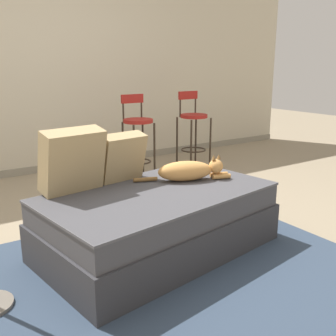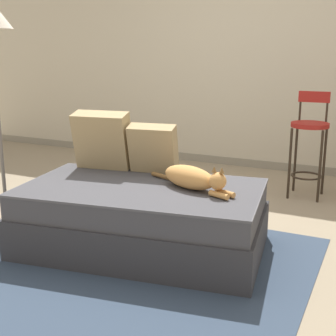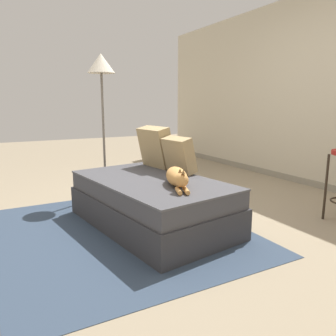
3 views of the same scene
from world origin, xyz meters
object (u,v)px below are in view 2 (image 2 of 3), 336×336
Objects in this scene: couch at (142,217)px; throw_pillow_corner at (103,140)px; bar_stool_near_window at (309,137)px; throw_pillow_middle at (153,148)px; cat at (193,178)px.

throw_pillow_corner is at bearing 149.06° from couch.
bar_stool_near_window is at bearing 47.66° from throw_pillow_corner.
couch is at bearing -115.10° from bar_stool_near_window.
couch is 0.55m from throw_pillow_middle.
throw_pillow_corner is 1.94m from bar_stool_near_window.
bar_stool_near_window is (0.47, 1.64, 0.04)m from cat.
couch is 1.93m from bar_stool_near_window.
throw_pillow_corner is 0.64× the size of cat.
bar_stool_near_window is at bearing 56.63° from throw_pillow_middle.
couch is 2.46× the size of cat.
throw_pillow_corner is 0.87m from cat.
throw_pillow_corner is 0.47× the size of bar_stool_near_window.
cat is at bearing -32.00° from throw_pillow_middle.
throw_pillow_corner reaches higher than throw_pillow_middle.
bar_stool_near_window is (1.30, 1.43, -0.11)m from throw_pillow_corner.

